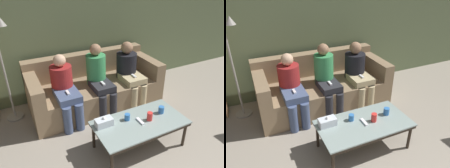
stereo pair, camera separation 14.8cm
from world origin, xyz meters
TOP-DOWN VIEW (x-y plane):
  - wall_back at (0.00, 3.44)m, footprint 12.00×0.06m
  - couch at (0.00, 2.88)m, footprint 2.18×0.98m
  - coffee_table at (0.09, 1.60)m, footprint 1.18×0.62m
  - cup_near_left at (-0.04, 1.71)m, footprint 0.07×0.07m
  - cup_near_right at (0.21, 1.57)m, footprint 0.07×0.07m
  - cup_far_center at (0.45, 1.63)m, footprint 0.08×0.08m
  - tissue_box at (-0.36, 1.74)m, footprint 0.22×0.12m
  - game_remote at (0.09, 1.60)m, footprint 0.04×0.15m
  - standing_lamp at (-1.31, 3.07)m, footprint 0.31×0.26m
  - seated_person_left_end at (-0.57, 2.65)m, footprint 0.33×0.70m
  - seated_person_mid_left at (0.00, 2.67)m, footprint 0.31×0.65m
  - seated_person_mid_right at (0.57, 2.67)m, footprint 0.35×0.65m

SIDE VIEW (x-z plane):
  - couch at x=0.00m, z-range -0.11..0.73m
  - coffee_table at x=0.09m, z-range 0.17..0.58m
  - game_remote at x=0.09m, z-range 0.41..0.43m
  - cup_near_left at x=-0.04m, z-range 0.41..0.50m
  - cup_far_center at x=0.45m, z-range 0.41..0.51m
  - tissue_box at x=-0.36m, z-range 0.40..0.53m
  - cup_near_right at x=0.21m, z-range 0.41..0.52m
  - seated_person_left_end at x=-0.57m, z-range 0.04..1.09m
  - seated_person_mid_right at x=0.57m, z-range 0.05..1.12m
  - seated_person_mid_left at x=0.00m, z-range 0.04..1.16m
  - standing_lamp at x=-1.31m, z-range 0.18..1.76m
  - wall_back at x=0.00m, z-range 0.00..2.60m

